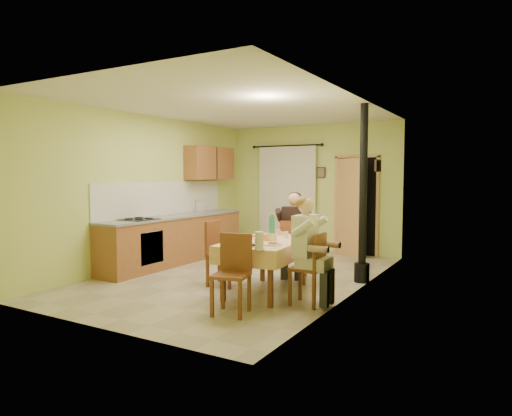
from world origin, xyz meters
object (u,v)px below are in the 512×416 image
Objects in this scene: chair_right at (308,283)px; chair_left at (223,266)px; chair_far at (294,261)px; chair_near at (231,290)px; stove_flue at (363,218)px; man_far at (294,225)px; man_right at (307,238)px; dining_table at (266,267)px.

chair_left reaches higher than chair_right.
chair_far is 0.99× the size of chair_near.
stove_flue is at bearing -8.83° from chair_right.
man_far is 1.55m from man_right.
dining_table is 0.82m from chair_right.
stove_flue is (0.24, 1.61, 0.15)m from man_right.
dining_table is 1.77× the size of chair_right.
chair_left is 0.71× the size of man_right.
dining_table is 0.80m from chair_left.
chair_far is 0.34× the size of stove_flue.
chair_near is at bearing 140.68° from chair_right.
chair_near is at bearing -102.17° from chair_far.
stove_flue reaches higher than dining_table.
stove_flue is at bearing -122.79° from chair_near.
stove_flue is at bearing -1.20° from man_far.
man_right is at bearing -74.91° from chair_far.
chair_right is 1.78m from stove_flue.
man_far is at bearing 137.39° from chair_left.
chair_left is at bearing -64.76° from chair_near.
dining_table is 1.69× the size of chair_left.
chair_right is 1.59m from chair_left.
man_far is (-0.82, 1.32, 0.59)m from chair_right.
chair_far is at bearing 136.88° from chair_left.
man_far is 1.00× the size of man_right.
chair_left reaches higher than chair_near.
stove_flue is (0.89, 2.43, 0.73)m from chair_near.
chair_right is 1.66m from man_far.
man_right is (-0.01, -0.00, 0.59)m from chair_right.
dining_table is at bearing 79.18° from chair_left.
stove_flue reaches higher than chair_far.
chair_far is (-0.05, 1.04, -0.09)m from dining_table.
chair_right is 0.95× the size of chair_left.
stove_flue reaches higher than chair_near.
chair_near is 0.98× the size of chair_left.
chair_near is 2.69m from stove_flue.
chair_near is 1.20m from man_right.
man_far is 0.50× the size of stove_flue.
chair_left is 0.71× the size of man_far.
man_far is at bearing -98.36° from chair_near.
chair_left reaches higher than chair_far.
man_right is (0.81, -1.32, 0.00)m from man_far.
man_far is (-0.00, 0.01, 0.59)m from chair_far.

